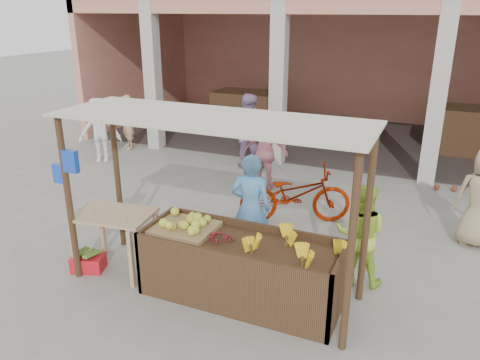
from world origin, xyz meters
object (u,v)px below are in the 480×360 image
at_px(fruit_stall, 241,271).
at_px(side_table, 114,222).
at_px(vendor_blue, 251,205).
at_px(red_crate, 88,263).
at_px(motorcycle, 295,193).
at_px(vendor_green, 361,232).

distance_m(fruit_stall, side_table, 1.99).
bearing_deg(vendor_blue, red_crate, 22.65).
distance_m(fruit_stall, motorcycle, 2.57).
height_order(fruit_stall, motorcycle, motorcycle).
height_order(fruit_stall, red_crate, fruit_stall).
xyz_separation_m(vendor_green, motorcycle, (-1.40, 1.54, -0.22)).
relative_size(red_crate, motorcycle, 0.22).
relative_size(fruit_stall, motorcycle, 1.26).
relative_size(vendor_blue, motorcycle, 0.86).
xyz_separation_m(fruit_stall, vendor_green, (1.33, 1.03, 0.36)).
bearing_deg(motorcycle, vendor_green, -161.74).
height_order(red_crate, vendor_blue, vendor_blue).
bearing_deg(fruit_stall, vendor_blue, 105.63).
relative_size(vendor_green, motorcycle, 0.74).
bearing_deg(red_crate, motorcycle, 31.75).
bearing_deg(vendor_green, motorcycle, -50.93).
bearing_deg(fruit_stall, motorcycle, 91.54).
relative_size(red_crate, vendor_green, 0.29).
height_order(side_table, red_crate, side_table).
bearing_deg(side_table, motorcycle, 46.33).
distance_m(red_crate, vendor_green, 3.94).
xyz_separation_m(red_crate, vendor_green, (3.66, 1.29, 0.65)).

